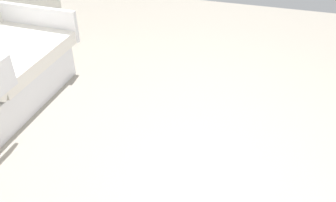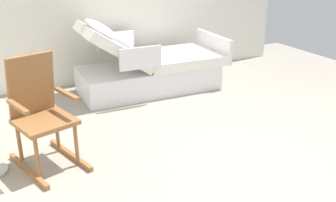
{
  "view_description": "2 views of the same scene",
  "coord_description": "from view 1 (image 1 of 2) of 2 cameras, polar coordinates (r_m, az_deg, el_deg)",
  "views": [
    {
      "loc": [
        -0.27,
        2.22,
        2.16
      ],
      "look_at": [
        0.23,
        0.47,
        0.85
      ],
      "focal_mm": 38.36,
      "sensor_mm": 36.0,
      "label": 1
    },
    {
      "loc": [
        -2.69,
        2.22,
        1.94
      ],
      "look_at": [
        0.2,
        0.76,
        0.65
      ],
      "focal_mm": 41.8,
      "sensor_mm": 36.0,
      "label": 2
    }
  ],
  "objects": [
    {
      "name": "ground_plane",
      "position": [
        3.11,
        6.6,
        -8.46
      ],
      "size": [
        7.23,
        7.23,
        0.0
      ],
      "primitive_type": "plane",
      "color": "gray"
    }
  ]
}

